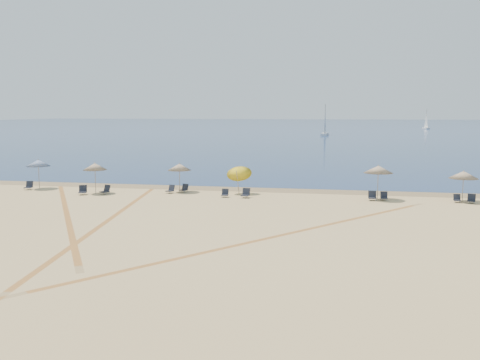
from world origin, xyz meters
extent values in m
plane|color=tan|center=(0.00, 0.00, 0.00)|extent=(160.00, 160.00, 0.00)
plane|color=#0C2151|center=(0.00, 225.00, 0.01)|extent=(500.00, 500.00, 0.00)
plane|color=olive|center=(0.00, 24.00, 0.00)|extent=(500.00, 500.00, 0.00)
cylinder|color=gray|center=(-17.86, 21.10, 1.17)|extent=(0.05, 0.05, 2.34)
cone|color=white|center=(-17.86, 21.10, 2.19)|extent=(2.00, 2.00, 0.55)
sphere|color=gray|center=(-17.86, 21.10, 2.49)|extent=(0.08, 0.08, 0.08)
cylinder|color=gray|center=(-11.87, 19.54, 1.16)|extent=(0.05, 0.05, 2.32)
cone|color=beige|center=(-11.87, 19.54, 2.17)|extent=(1.93, 1.93, 0.55)
sphere|color=gray|center=(-11.87, 19.54, 2.47)|extent=(0.08, 0.08, 0.08)
cylinder|color=gray|center=(-5.38, 21.56, 1.10)|extent=(0.05, 0.05, 2.20)
cone|color=beige|center=(-5.38, 21.56, 2.05)|extent=(1.94, 1.94, 0.55)
sphere|color=gray|center=(-5.38, 21.56, 2.35)|extent=(0.08, 0.08, 0.08)
cylinder|color=gray|center=(-0.35, 20.87, 0.99)|extent=(0.05, 1.18, 2.01)
cone|color=yellow|center=(-0.35, 21.36, 1.86)|extent=(2.02, 2.03, 1.48)
sphere|color=gray|center=(-0.35, 21.36, 2.16)|extent=(0.08, 0.08, 0.08)
cylinder|color=gray|center=(10.45, 20.69, 1.21)|extent=(0.05, 0.05, 2.43)
cone|color=beige|center=(10.45, 20.69, 2.28)|extent=(2.17, 2.17, 0.55)
sphere|color=gray|center=(10.45, 20.69, 2.58)|extent=(0.08, 0.08, 0.08)
cylinder|color=gray|center=(16.54, 20.92, 1.06)|extent=(0.05, 0.05, 2.12)
cone|color=beige|center=(16.54, 20.92, 1.97)|extent=(2.11, 2.11, 0.55)
sphere|color=gray|center=(16.54, 20.92, 2.27)|extent=(0.08, 0.08, 0.08)
cube|color=black|center=(-18.33, 20.18, 0.19)|extent=(0.66, 0.66, 0.05)
cube|color=black|center=(-18.37, 20.46, 0.44)|extent=(0.61, 0.30, 0.52)
cylinder|color=#A5A5AD|center=(-18.56, 19.93, 0.09)|extent=(0.03, 0.03, 0.19)
cylinder|color=#A5A5AD|center=(-18.10, 20.00, 0.09)|extent=(0.03, 0.03, 0.19)
cube|color=black|center=(-12.47, 18.50, 0.20)|extent=(0.79, 0.79, 0.06)
cube|color=black|center=(-12.58, 18.78, 0.47)|extent=(0.65, 0.43, 0.55)
cylinder|color=#A5A5AD|center=(-12.70, 18.19, 0.10)|extent=(0.03, 0.03, 0.20)
cylinder|color=#A5A5AD|center=(-12.24, 18.36, 0.10)|extent=(0.03, 0.03, 0.20)
cube|color=black|center=(-10.90, 19.09, 0.20)|extent=(0.80, 0.80, 0.06)
cube|color=black|center=(-10.78, 19.36, 0.46)|extent=(0.64, 0.44, 0.54)
cylinder|color=#A5A5AD|center=(-11.12, 18.97, 0.10)|extent=(0.03, 0.03, 0.20)
cylinder|color=#A5A5AD|center=(-10.68, 18.78, 0.10)|extent=(0.03, 0.03, 0.20)
cube|color=black|center=(-5.93, 20.58, 0.18)|extent=(0.70, 0.70, 0.05)
cube|color=black|center=(-5.83, 20.83, 0.42)|extent=(0.58, 0.38, 0.49)
cylinder|color=#A5A5AD|center=(-6.13, 20.46, 0.09)|extent=(0.02, 0.02, 0.18)
cylinder|color=#A5A5AD|center=(-5.73, 20.30, 0.09)|extent=(0.02, 0.02, 0.18)
cube|color=black|center=(-4.97, 21.25, 0.18)|extent=(0.70, 0.70, 0.05)
cube|color=black|center=(-4.89, 21.50, 0.42)|extent=(0.59, 0.37, 0.50)
cylinder|color=#A5A5AD|center=(-5.19, 21.11, 0.09)|extent=(0.02, 0.02, 0.18)
cylinder|color=#A5A5AD|center=(-4.76, 20.97, 0.09)|extent=(0.02, 0.02, 0.18)
cube|color=black|center=(-1.10, 19.44, 0.17)|extent=(0.55, 0.55, 0.05)
cube|color=black|center=(-1.11, 19.70, 0.40)|extent=(0.53, 0.22, 0.46)
cylinder|color=#A5A5AD|center=(-1.31, 19.24, 0.08)|extent=(0.02, 0.02, 0.17)
cylinder|color=#A5A5AD|center=(-0.89, 19.27, 0.08)|extent=(0.02, 0.02, 0.17)
cube|color=black|center=(0.51, 19.46, 0.20)|extent=(0.66, 0.66, 0.05)
cube|color=black|center=(0.54, 19.75, 0.46)|extent=(0.62, 0.28, 0.53)
cylinder|color=#A5A5AD|center=(0.27, 19.27, 0.10)|extent=(0.03, 0.03, 0.20)
cylinder|color=#A5A5AD|center=(0.75, 19.22, 0.10)|extent=(0.03, 0.03, 0.20)
cube|color=black|center=(10.04, 20.00, 0.19)|extent=(0.59, 0.59, 0.05)
cube|color=black|center=(10.03, 20.29, 0.44)|extent=(0.58, 0.22, 0.52)
cylinder|color=#A5A5AD|center=(9.81, 19.79, 0.09)|extent=(0.03, 0.03, 0.19)
cylinder|color=#A5A5AD|center=(10.27, 19.80, 0.09)|extent=(0.03, 0.03, 0.19)
cube|color=black|center=(10.90, 20.28, 0.17)|extent=(0.53, 0.53, 0.05)
cube|color=black|center=(10.90, 20.53, 0.40)|extent=(0.52, 0.21, 0.46)
cylinder|color=#A5A5AD|center=(10.69, 20.10, 0.08)|extent=(0.02, 0.02, 0.17)
cylinder|color=#A5A5AD|center=(11.10, 20.08, 0.08)|extent=(0.02, 0.02, 0.17)
cube|color=black|center=(16.07, 20.31, 0.16)|extent=(0.51, 0.51, 0.04)
cube|color=black|center=(16.08, 20.55, 0.37)|extent=(0.49, 0.20, 0.43)
cylinder|color=#A5A5AD|center=(15.88, 20.14, 0.08)|extent=(0.02, 0.02, 0.16)
cylinder|color=#A5A5AD|center=(16.27, 20.12, 0.08)|extent=(0.02, 0.02, 0.16)
cube|color=black|center=(16.98, 20.10, 0.18)|extent=(0.67, 0.67, 0.05)
cube|color=black|center=(17.06, 20.36, 0.42)|extent=(0.58, 0.34, 0.49)
cylinder|color=#A5A5AD|center=(16.77, 19.96, 0.09)|extent=(0.02, 0.02, 0.18)
cylinder|color=#A5A5AD|center=(17.19, 19.85, 0.09)|extent=(0.02, 0.02, 0.18)
cube|color=white|center=(39.22, 189.90, 0.28)|extent=(2.12, 5.19, 0.55)
cylinder|color=gray|center=(39.22, 189.90, 3.85)|extent=(0.11, 0.11, 7.33)
cube|color=white|center=(3.22, 128.41, 0.32)|extent=(2.10, 5.91, 0.63)
cylinder|color=gray|center=(3.22, 128.41, 4.41)|extent=(0.13, 0.13, 8.41)
plane|color=tan|center=(-6.21, 9.65, 0.00)|extent=(31.83, 31.83, 0.00)
plane|color=tan|center=(-6.37, 10.74, 0.00)|extent=(31.83, 31.83, 0.00)
plane|color=tan|center=(4.25, 7.22, 0.00)|extent=(39.24, 39.24, 0.00)
plane|color=tan|center=(4.92, 8.10, 0.00)|extent=(39.24, 39.24, 0.00)
plane|color=tan|center=(-9.99, 11.45, 0.00)|extent=(38.45, 38.45, 0.00)
plane|color=tan|center=(-10.56, 12.39, 0.00)|extent=(38.45, 38.45, 0.00)
camera|label=1|loc=(7.62, -19.85, 6.60)|focal=39.46mm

